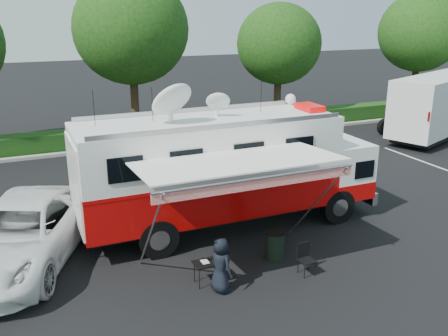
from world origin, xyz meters
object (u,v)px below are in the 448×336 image
(command_truck, at_px, (228,168))
(folding_table, at_px, (207,264))
(white_suv, at_px, (24,262))
(trash_bin, at_px, (275,245))

(command_truck, xyz_separation_m, folding_table, (-1.96, -3.15, -1.47))
(command_truck, relative_size, white_suv, 1.53)
(command_truck, bearing_deg, trash_bin, -81.80)
(command_truck, height_order, white_suv, command_truck)
(command_truck, height_order, folding_table, command_truck)
(trash_bin, bearing_deg, white_suv, 158.57)
(white_suv, relative_size, folding_table, 8.77)
(command_truck, bearing_deg, white_suv, 179.48)
(white_suv, height_order, trash_bin, white_suv)
(white_suv, height_order, folding_table, white_suv)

